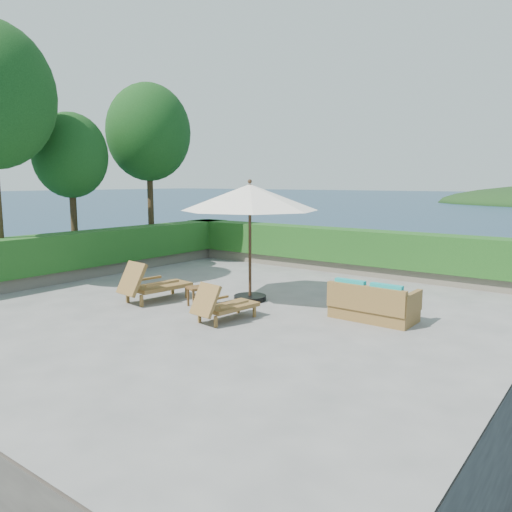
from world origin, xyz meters
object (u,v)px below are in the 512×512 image
Objects in this scene: lounge_left at (152,284)px; lounge_right at (223,305)px; wicker_loveseat at (372,305)px; side_table at (198,290)px; patio_umbrella at (250,199)px.

lounge_left is 2.46m from lounge_right.
lounge_right is 0.87× the size of wicker_loveseat.
side_table is at bearing 163.22° from lounge_right.
wicker_loveseat reaches higher than lounge_right.
side_table is (-1.20, 0.55, 0.04)m from lounge_right.
lounge_left reaches higher than wicker_loveseat.
lounge_right is (0.64, -1.74, -2.06)m from patio_umbrella.
lounge_left is at bearing -179.10° from lounge_right.
lounge_right is at bearing -69.70° from patio_umbrella.
lounge_left reaches higher than side_table.
lounge_right is at bearing 1.23° from lounge_left.
side_table is (1.23, 0.26, -0.03)m from lounge_left.
lounge_left is 1.20× the size of lounge_right.
wicker_loveseat is at bearing 26.39° from lounge_left.
lounge_right is 1.32m from side_table.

